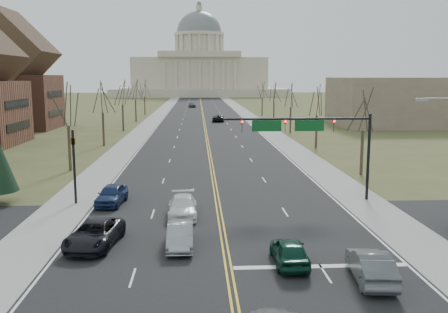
{
  "coord_description": "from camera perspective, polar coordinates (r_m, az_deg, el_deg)",
  "views": [
    {
      "loc": [
        -1.63,
        -26.43,
        10.18
      ],
      "look_at": [
        0.8,
        18.26,
        3.0
      ],
      "focal_mm": 40.0,
      "sensor_mm": 36.0,
      "label": 1
    }
  ],
  "objects": [
    {
      "name": "signal_left",
      "position": [
        41.64,
        -16.79,
        -0.21
      ],
      "size": [
        0.32,
        0.36,
        6.0
      ],
      "color": "black",
      "rests_on": "ground"
    },
    {
      "name": "car_nb_inner_lead",
      "position": [
        27.95,
        7.49,
        -10.67
      ],
      "size": [
        1.82,
        4.41,
        1.5
      ],
      "primitive_type": "imported",
      "rotation": [
        0.0,
        0.0,
        3.13
      ],
      "color": "#0C3525",
      "rests_on": "road"
    },
    {
      "name": "car_far_nb",
      "position": [
        114.33,
        -0.66,
        4.4
      ],
      "size": [
        2.94,
        5.76,
        1.56
      ],
      "primitive_type": "imported",
      "rotation": [
        0.0,
        0.0,
        3.08
      ],
      "color": "black",
      "rests_on": "road"
    },
    {
      "name": "tree_r_1",
      "position": [
        72.58,
        10.6,
        6.09
      ],
      "size": [
        3.74,
        3.74,
        8.5
      ],
      "color": "#382D21",
      "rests_on": "ground"
    },
    {
      "name": "center_line",
      "position": [
        136.82,
        -2.43,
        4.85
      ],
      "size": [
        0.42,
        380.0,
        0.01
      ],
      "primitive_type": "cube",
      "color": "gold",
      "rests_on": "road"
    },
    {
      "name": "tree_r_0",
      "position": [
        53.39,
        15.67,
        4.88
      ],
      "size": [
        3.74,
        3.74,
        8.5
      ],
      "color": "#382D21",
      "rests_on": "ground"
    },
    {
      "name": "sidewalk_left",
      "position": [
        137.2,
        -7.47,
        4.79
      ],
      "size": [
        4.0,
        380.0,
        0.03
      ],
      "primitive_type": "cube",
      "color": "gray",
      "rests_on": "ground"
    },
    {
      "name": "tree_l_0",
      "position": [
        56.26,
        -17.46,
        5.39
      ],
      "size": [
        3.96,
        3.96,
        9.0
      ],
      "color": "#382D21",
      "rests_on": "ground"
    },
    {
      "name": "tree_r_3",
      "position": [
        111.81,
        5.74,
        7.21
      ],
      "size": [
        3.74,
        3.74,
        8.5
      ],
      "color": "#382D21",
      "rests_on": "ground"
    },
    {
      "name": "car_far_sb",
      "position": [
        168.0,
        -3.68,
        5.91
      ],
      "size": [
        2.58,
        5.09,
        1.66
      ],
      "primitive_type": "imported",
      "rotation": [
        0.0,
        0.0,
        0.13
      ],
      "color": "#424449",
      "rests_on": "road"
    },
    {
      "name": "tree_l_2",
      "position": [
        95.5,
        -11.55,
        6.99
      ],
      "size": [
        3.96,
        3.96,
        9.0
      ],
      "color": "#382D21",
      "rests_on": "ground"
    },
    {
      "name": "tree_r_4",
      "position": [
        131.6,
        4.4,
        7.51
      ],
      "size": [
        3.74,
        3.74,
        8.5
      ],
      "color": "#382D21",
      "rests_on": "ground"
    },
    {
      "name": "car_nb_outer_lead",
      "position": [
        26.65,
        16.43,
        -11.88
      ],
      "size": [
        2.11,
        4.92,
        1.58
      ],
      "primitive_type": "imported",
      "rotation": [
        0.0,
        0.0,
        3.05
      ],
      "color": "#54575C",
      "rests_on": "road"
    },
    {
      "name": "car_sb_inner_lead",
      "position": [
        30.44,
        -5.03,
        -9.0
      ],
      "size": [
        1.58,
        4.42,
        1.45
      ],
      "primitive_type": "imported",
      "rotation": [
        0.0,
        0.0,
        0.01
      ],
      "color": "gray",
      "rests_on": "road"
    },
    {
      "name": "car_sb_inner_second",
      "position": [
        36.9,
        -4.75,
        -5.72
      ],
      "size": [
        2.14,
        5.13,
        1.48
      ],
      "primitive_type": "imported",
      "rotation": [
        0.0,
        0.0,
        0.01
      ],
      "color": "silver",
      "rests_on": "road"
    },
    {
      "name": "tree_l_4",
      "position": [
        135.18,
        -9.09,
        7.63
      ],
      "size": [
        3.96,
        3.96,
        9.0
      ],
      "color": "#382D21",
      "rests_on": "ground"
    },
    {
      "name": "car_sb_outer_second",
      "position": [
        41.19,
        -12.71,
        -4.25
      ],
      "size": [
        2.37,
        4.89,
        1.61
      ],
      "primitive_type": "imported",
      "rotation": [
        0.0,
        0.0,
        -0.1
      ],
      "color": "navy",
      "rests_on": "road"
    },
    {
      "name": "car_sb_outer_lead",
      "position": [
        31.47,
        -14.58,
        -8.57
      ],
      "size": [
        3.26,
        5.82,
        1.54
      ],
      "primitive_type": "imported",
      "rotation": [
        0.0,
        0.0,
        -0.13
      ],
      "color": "black",
      "rests_on": "road"
    },
    {
      "name": "tree_l_3",
      "position": [
        115.31,
        -10.11,
        7.36
      ],
      "size": [
        3.96,
        3.96,
        9.0
      ],
      "color": "#382D21",
      "rests_on": "ground"
    },
    {
      "name": "tree_r_2",
      "position": [
        92.11,
        7.66,
        6.78
      ],
      "size": [
        3.74,
        3.74,
        8.5
      ],
      "color": "#382D21",
      "rests_on": "ground"
    },
    {
      "name": "bldg_left_far",
      "position": [
        106.81,
        -23.26,
        8.04
      ],
      "size": [
        17.1,
        14.28,
        23.25
      ],
      "color": "brown",
      "rests_on": "ground"
    },
    {
      "name": "signal_mast",
      "position": [
        41.19,
        9.65,
        2.83
      ],
      "size": [
        12.12,
        0.44,
        7.2
      ],
      "color": "black",
      "rests_on": "ground"
    },
    {
      "name": "sidewalk_right",
      "position": [
        137.49,
        2.59,
        4.87
      ],
      "size": [
        4.0,
        380.0,
        0.03
      ],
      "primitive_type": "cube",
      "color": "gray",
      "rests_on": "ground"
    },
    {
      "name": "stop_bar",
      "position": [
        28.18,
        10.97,
        -12.21
      ],
      "size": [
        9.5,
        0.5,
        0.01
      ],
      "primitive_type": "cube",
      "color": "silver",
      "rests_on": "road"
    },
    {
      "name": "edge_line_right",
      "position": [
        137.29,
        1.67,
        4.86
      ],
      "size": [
        0.15,
        380.0,
        0.01
      ],
      "primitive_type": "cube",
      "color": "silver",
      "rests_on": "road"
    },
    {
      "name": "tree_l_1",
      "position": [
        75.78,
        -13.75,
        6.4
      ],
      "size": [
        3.96,
        3.96,
        9.0
      ],
      "color": "#382D21",
      "rests_on": "ground"
    },
    {
      "name": "cross_road",
      "position": [
        34.03,
        -0.23,
        -8.28
      ],
      "size": [
        120.0,
        14.0,
        0.01
      ],
      "primitive_type": "cube",
      "color": "black",
      "rests_on": "ground"
    },
    {
      "name": "road",
      "position": [
        136.82,
        -2.43,
        4.84
      ],
      "size": [
        20.0,
        380.0,
        0.01
      ],
      "primitive_type": "cube",
      "color": "black",
      "rests_on": "ground"
    },
    {
      "name": "edge_line_left",
      "position": [
        137.05,
        -6.55,
        4.8
      ],
      "size": [
        0.15,
        380.0,
        0.01
      ],
      "primitive_type": "cube",
      "color": "silver",
      "rests_on": "road"
    },
    {
      "name": "bldg_right_mass",
      "position": [
        110.69,
        19.09,
        5.94
      ],
      "size": [
        25.0,
        20.0,
        10.0
      ],
      "primitive_type": "cube",
      "color": "#6F614F",
      "rests_on": "ground"
    },
    {
      "name": "capitol",
      "position": [
        276.38,
        -2.82,
        9.94
      ],
      "size": [
        90.0,
        60.0,
        50.0
      ],
      "color": "beige",
      "rests_on": "ground"
    },
    {
      "name": "ground",
      "position": [
        28.37,
        0.4,
        -11.91
      ],
      "size": [
        600.0,
        600.0,
        0.0
      ],
      "primitive_type": "plane",
      "color": "#484C26",
      "rests_on": "ground"
    }
  ]
}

